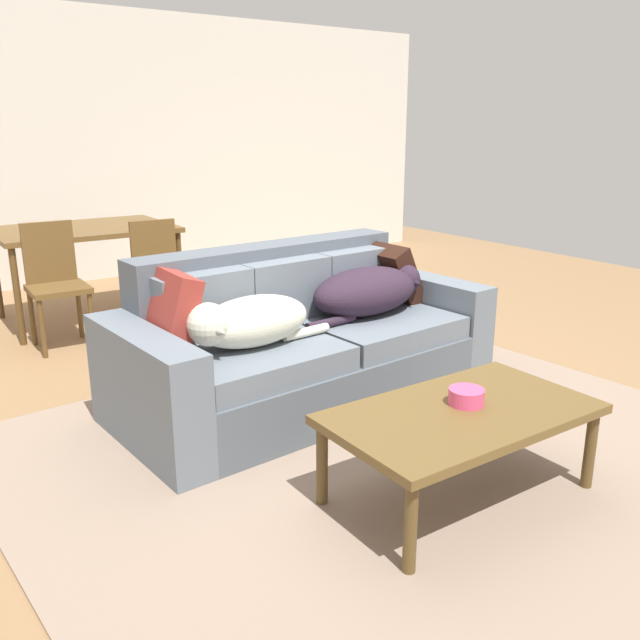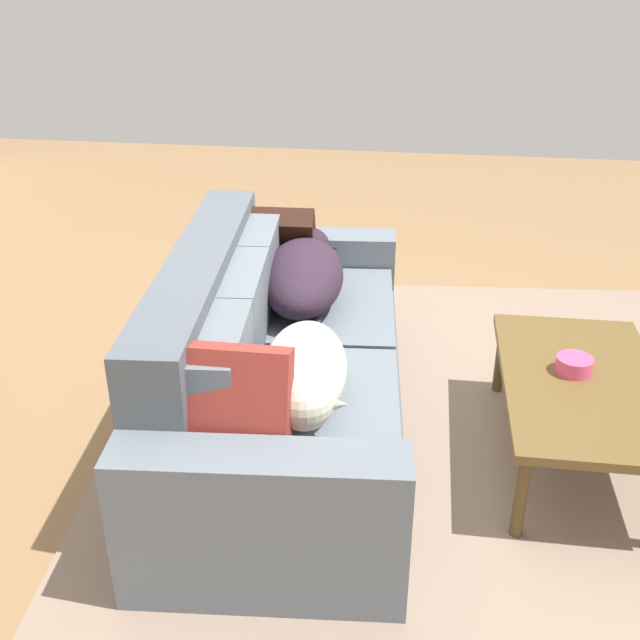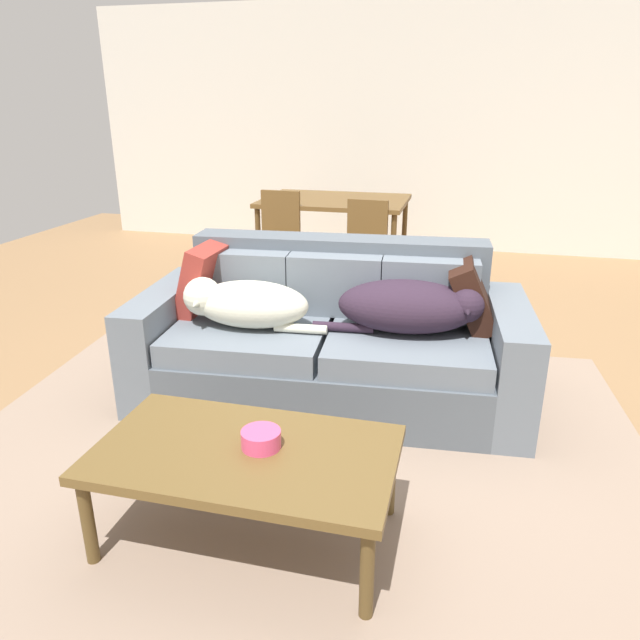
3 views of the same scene
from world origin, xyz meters
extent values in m
plane|color=olive|center=(0.00, 0.00, 0.00)|extent=(10.00, 10.00, 0.00)
cube|color=gray|center=(-0.19, -0.87, 0.01)|extent=(3.74, 3.56, 0.01)
cube|color=#515962|center=(-0.19, -0.02, 0.17)|extent=(1.86, 1.13, 0.33)
cube|color=slate|center=(-0.64, -0.06, 0.40)|extent=(0.94, 1.02, 0.13)
cube|color=slate|center=(0.25, 0.01, 0.40)|extent=(0.94, 1.02, 0.13)
cube|color=#515962|center=(-0.22, 0.35, 0.68)|extent=(1.80, 0.38, 0.42)
cube|color=slate|center=(-0.76, 0.12, 0.64)|extent=(0.56, 0.20, 0.35)
cube|color=slate|center=(-0.21, 0.16, 0.64)|extent=(0.56, 0.20, 0.35)
cube|color=slate|center=(0.35, 0.21, 0.64)|extent=(0.56, 0.20, 0.35)
cube|color=slate|center=(-1.19, -0.10, 0.31)|extent=(0.29, 1.00, 0.62)
cube|color=slate|center=(0.80, 0.06, 0.31)|extent=(0.29, 1.00, 0.62)
ellipsoid|color=beige|center=(-0.61, -0.16, 0.60)|extent=(0.67, 0.38, 0.26)
sphere|color=beige|center=(-0.88, -0.20, 0.63)|extent=(0.22, 0.22, 0.22)
cone|color=#A4A38F|center=(-0.88, -0.30, 0.62)|extent=(0.11, 0.13, 0.10)
cylinder|color=beige|center=(-0.31, -0.20, 0.50)|extent=(0.30, 0.07, 0.05)
ellipsoid|color=#2E1F2F|center=(0.24, -0.02, 0.61)|extent=(0.78, 0.45, 0.29)
sphere|color=#2E1F2F|center=(0.56, -0.01, 0.64)|extent=(0.19, 0.19, 0.19)
cone|color=black|center=(0.56, -0.10, 0.63)|extent=(0.09, 0.11, 0.09)
cylinder|color=#2E1F2F|center=(-0.09, -0.12, 0.50)|extent=(0.34, 0.08, 0.05)
cube|color=maroon|center=(-0.99, 0.04, 0.66)|extent=(0.24, 0.42, 0.44)
cube|color=black|center=(0.59, 0.16, 0.64)|extent=(0.30, 0.39, 0.41)
cube|color=brown|center=(-0.23, -1.29, 0.40)|extent=(1.16, 0.66, 0.04)
cylinder|color=brown|center=(0.30, -1.57, 0.19)|extent=(0.05, 0.05, 0.38)
cylinder|color=brown|center=(-0.76, -1.01, 0.19)|extent=(0.05, 0.05, 0.38)
cylinder|color=brown|center=(0.30, -1.01, 0.19)|extent=(0.05, 0.05, 0.38)
cylinder|color=#EA4C7F|center=(-0.17, -1.25, 0.45)|extent=(0.15, 0.15, 0.07)
camera|label=1|loc=(-2.20, -3.10, 1.58)|focal=37.46mm
camera|label=2|loc=(-3.11, -0.56, 2.10)|focal=42.97mm
camera|label=3|loc=(0.53, -3.12, 1.68)|focal=33.42mm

